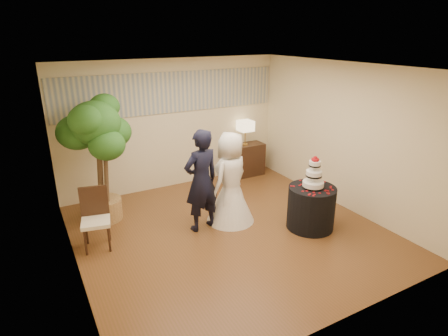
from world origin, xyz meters
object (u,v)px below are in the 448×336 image
ficus_tree (99,160)px  side_chair (96,220)px  bride (231,178)px  console (245,160)px  cake_table (311,208)px  groom (201,181)px  table_lamp (245,133)px  wedding_cake (314,172)px

ficus_tree → side_chair: (-0.32, -0.96, -0.67)m
bride → side_chair: 2.38m
bride → console: 2.40m
bride → cake_table: size_ratio=2.04×
bride → ficus_tree: bearing=-53.8°
ficus_tree → side_chair: size_ratio=2.34×
groom → ficus_tree: bearing=-47.8°
bride → side_chair: size_ratio=1.69×
ficus_tree → table_lamp: bearing=11.0°
cake_table → table_lamp: (0.34, 2.76, 0.68)m
wedding_cake → bride: bearing=140.6°
wedding_cake → ficus_tree: size_ratio=0.24×
cake_table → side_chair: (-3.46, 1.13, 0.11)m
groom → wedding_cake: bearing=143.8°
cake_table → console: size_ratio=0.89×
bride → cake_table: (1.11, -0.92, -0.46)m
console → side_chair: size_ratio=0.93×
wedding_cake → side_chair: wedding_cake is taller
groom → cake_table: 1.99m
bride → wedding_cake: bearing=116.9°
cake_table → table_lamp: size_ratio=1.43×
cake_table → side_chair: bearing=161.9°
console → ficus_tree: bearing=-169.1°
cake_table → console: bearing=83.0°
bride → table_lamp: bearing=-151.9°
table_lamp → wedding_cake: bearing=-97.0°
groom → bride: bearing=173.2°
table_lamp → cake_table: bearing=-97.0°
bride → cake_table: bride is taller
console → side_chair: (-3.80, -1.63, 0.11)m
groom → console: 2.81m
wedding_cake → ficus_tree: ficus_tree is taller
cake_table → table_lamp: table_lamp is taller
console → cake_table: bearing=-97.2°
side_chair → groom: bearing=4.6°
cake_table → wedding_cake: (0.00, 0.00, 0.67)m
bride → ficus_tree: (-2.02, 1.17, 0.32)m
table_lamp → side_chair: (-3.80, -1.63, -0.57)m
console → side_chair: bearing=-156.9°
bride → table_lamp: bride is taller
side_chair → table_lamp: bearing=35.3°
groom → table_lamp: (2.04, 1.86, 0.16)m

